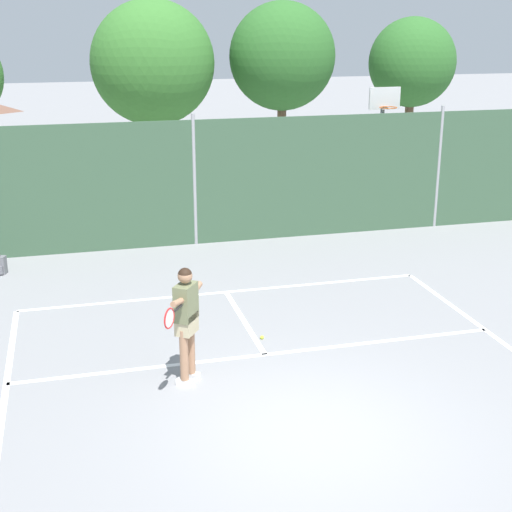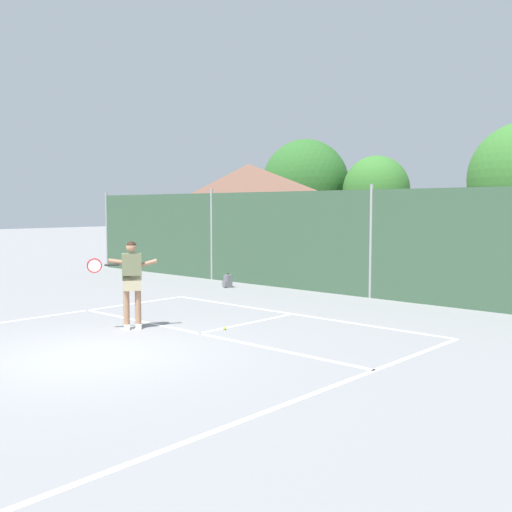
{
  "view_description": "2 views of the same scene",
  "coord_description": "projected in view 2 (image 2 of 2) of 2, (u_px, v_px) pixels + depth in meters",
  "views": [
    {
      "loc": [
        -2.91,
        -8.18,
        5.32
      ],
      "look_at": [
        0.15,
        3.63,
        1.35
      ],
      "focal_mm": 51.29,
      "sensor_mm": 36.0,
      "label": 1
    },
    {
      "loc": [
        8.96,
        -5.63,
        2.57
      ],
      "look_at": [
        0.81,
        3.3,
        1.58
      ],
      "focal_mm": 42.13,
      "sensor_mm": 36.0,
      "label": 2
    }
  ],
  "objects": [
    {
      "name": "chainlink_fence",
      "position": [
        371.0,
        244.0,
        16.87
      ],
      "size": [
        26.09,
        0.09,
        3.2
      ],
      "color": "#38563D",
      "rests_on": "ground"
    },
    {
      "name": "tennis_player",
      "position": [
        131.0,
        277.0,
        12.57
      ],
      "size": [
        0.77,
        1.27,
        1.85
      ],
      "color": "silver",
      "rests_on": "ground"
    },
    {
      "name": "clubhouse_building",
      "position": [
        249.0,
        214.0,
        25.56
      ],
      "size": [
        6.43,
        5.28,
        4.39
      ],
      "color": "beige",
      "rests_on": "ground"
    },
    {
      "name": "court_markings",
      "position": [
        124.0,
        349.0,
        10.85
      ],
      "size": [
        8.3,
        11.1,
        0.01
      ],
      "color": "white",
      "rests_on": "ground"
    },
    {
      "name": "tennis_ball",
      "position": [
        225.0,
        328.0,
        12.57
      ],
      "size": [
        0.07,
        0.07,
        0.07
      ],
      "primitive_type": "sphere",
      "color": "#CCE033",
      "rests_on": "ground"
    },
    {
      "name": "ground_plane",
      "position": [
        93.0,
        356.0,
        10.37
      ],
      "size": [
        120.0,
        120.0,
        0.0
      ],
      "primitive_type": "plane",
      "color": "gray"
    },
    {
      "name": "backpack_grey",
      "position": [
        228.0,
        281.0,
        19.19
      ],
      "size": [
        0.32,
        0.31,
        0.46
      ],
      "color": "slate",
      "rests_on": "ground"
    },
    {
      "name": "treeline_backdrop",
      "position": [
        481.0,
        180.0,
        25.86
      ],
      "size": [
        26.26,
        4.37,
        6.19
      ],
      "color": "brown",
      "rests_on": "ground"
    }
  ]
}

